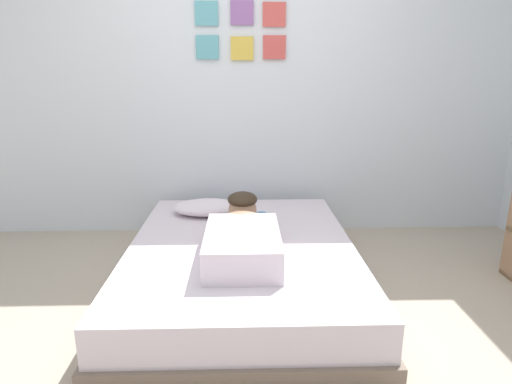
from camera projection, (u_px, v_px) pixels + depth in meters
The scene contains 7 objects.
ground_plane at pixel (243, 332), 2.32m from camera, with size 13.33×13.33×0.00m, color tan.
back_wall at pixel (242, 86), 3.58m from camera, with size 4.66×0.12×2.50m.
bed at pixel (242, 265), 2.77m from camera, with size 1.45×1.96×0.32m.
pillow at pixel (208, 207), 3.26m from camera, with size 0.52×0.32×0.11m, color silver.
person_lying at pixel (242, 235), 2.57m from camera, with size 0.43×0.92×0.27m.
coffee_cup at pixel (261, 218), 3.07m from camera, with size 0.12×0.09×0.07m.
cell_phone at pixel (243, 258), 2.48m from camera, with size 0.07×0.14×0.01m, color black.
Camera 1 is at (0.01, -2.04, 1.35)m, focal length 30.07 mm.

